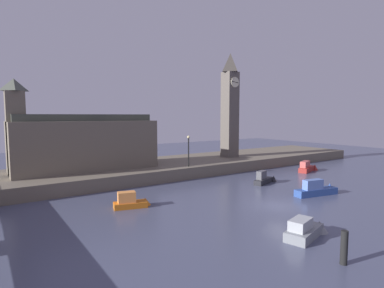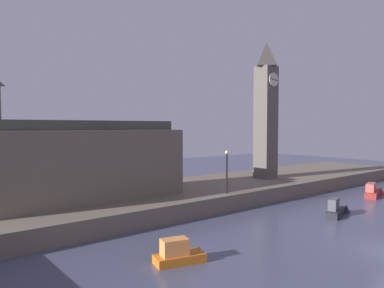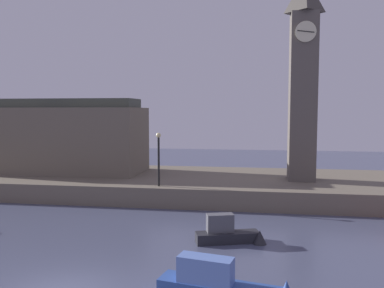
% 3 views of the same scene
% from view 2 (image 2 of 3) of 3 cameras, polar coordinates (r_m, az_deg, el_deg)
% --- Properties ---
extents(far_embankment, '(70.00, 12.00, 1.50)m').
position_cam_2_polar(far_embankment, '(37.88, -0.24, -7.81)').
color(far_embankment, '#6B6051').
rests_on(far_embankment, ground).
extents(clock_tower, '(2.30, 2.34, 16.19)m').
position_cam_2_polar(clock_tower, '(44.60, 11.46, 5.48)').
color(clock_tower, '#5B544C').
rests_on(clock_tower, far_embankment).
extents(parliament_hall, '(16.62, 6.11, 10.50)m').
position_cam_2_polar(parliament_hall, '(32.06, -17.27, -2.55)').
color(parliament_hall, '#6B6051').
rests_on(parliament_hall, far_embankment).
extents(streetlamp, '(0.36, 0.36, 3.99)m').
position_cam_2_polar(streetlamp, '(33.82, 5.45, -3.57)').
color(streetlamp, black).
rests_on(streetlamp, far_embankment).
extents(boat_barge_dark, '(4.03, 1.90, 1.66)m').
position_cam_2_polar(boat_barge_dark, '(34.42, 21.75, -9.52)').
color(boat_barge_dark, '#232328').
rests_on(boat_barge_dark, ground).
extents(boat_dinghy_red, '(4.57, 2.26, 1.65)m').
position_cam_2_polar(boat_dinghy_red, '(45.07, 26.51, -6.67)').
color(boat_dinghy_red, maroon).
rests_on(boat_dinghy_red, ground).
extents(boat_patrol_orange, '(3.66, 1.91, 1.53)m').
position_cam_2_polar(boat_patrol_orange, '(21.69, -1.47, -16.73)').
color(boat_patrol_orange, orange).
rests_on(boat_patrol_orange, ground).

